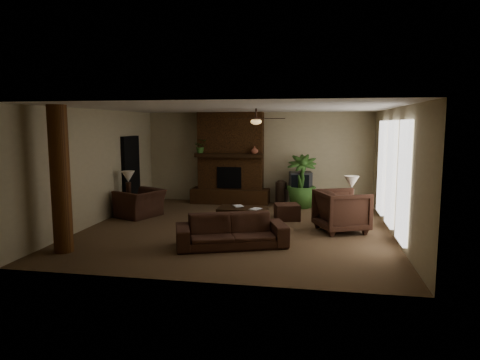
% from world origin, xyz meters
% --- Properties ---
extents(room_shell, '(7.00, 7.00, 7.00)m').
position_xyz_m(room_shell, '(0.00, 0.00, 1.40)').
color(room_shell, brown).
rests_on(room_shell, ground).
extents(fireplace, '(2.40, 0.70, 2.80)m').
position_xyz_m(fireplace, '(-0.80, 3.22, 1.16)').
color(fireplace, '#4F2D15').
rests_on(fireplace, ground).
extents(windows, '(0.08, 3.65, 2.35)m').
position_xyz_m(windows, '(3.45, 0.20, 1.35)').
color(windows, white).
rests_on(windows, ground).
extents(log_column, '(0.36, 0.36, 2.80)m').
position_xyz_m(log_column, '(-2.95, -2.40, 1.40)').
color(log_column, brown).
rests_on(log_column, ground).
extents(doorway, '(0.10, 1.00, 2.10)m').
position_xyz_m(doorway, '(-3.44, 1.80, 1.05)').
color(doorway, black).
rests_on(doorway, ground).
extents(ceiling_fan, '(1.35, 1.35, 0.37)m').
position_xyz_m(ceiling_fan, '(0.40, 0.30, 2.53)').
color(ceiling_fan, '#311E15').
rests_on(ceiling_fan, ceiling).
extents(sofa, '(2.28, 1.34, 0.86)m').
position_xyz_m(sofa, '(0.16, -1.49, 0.43)').
color(sofa, '#3E251A').
rests_on(sofa, ground).
extents(armchair_left, '(1.09, 1.29, 0.96)m').
position_xyz_m(armchair_left, '(-2.77, 0.82, 0.48)').
color(armchair_left, '#3E251A').
rests_on(armchair_left, ground).
extents(armchair_right, '(1.28, 1.32, 1.05)m').
position_xyz_m(armchair_right, '(2.41, 0.15, 0.53)').
color(armchair_right, '#3E251A').
rests_on(armchair_right, ground).
extents(coffee_table, '(1.20, 0.70, 0.43)m').
position_xyz_m(coffee_table, '(0.08, 0.38, 0.37)').
color(coffee_table, black).
rests_on(coffee_table, ground).
extents(ottoman, '(0.73, 0.73, 0.40)m').
position_xyz_m(ottoman, '(1.09, 1.16, 0.20)').
color(ottoman, '#3E251A').
rests_on(ottoman, ground).
extents(tv_stand, '(0.97, 0.75, 0.50)m').
position_xyz_m(tv_stand, '(1.35, 3.11, 0.25)').
color(tv_stand, '#B8B8BA').
rests_on(tv_stand, ground).
extents(tv, '(0.72, 0.62, 0.52)m').
position_xyz_m(tv, '(1.35, 3.13, 0.76)').
color(tv, '#38383A').
rests_on(tv, tv_stand).
extents(floor_vase, '(0.34, 0.34, 0.77)m').
position_xyz_m(floor_vase, '(0.77, 3.15, 0.43)').
color(floor_vase, '#30231B').
rests_on(floor_vase, ground).
extents(floor_plant, '(0.87, 1.55, 0.87)m').
position_xyz_m(floor_plant, '(1.39, 2.86, 0.43)').
color(floor_plant, '#365F26').
rests_on(floor_plant, ground).
extents(side_table_left, '(0.58, 0.58, 0.55)m').
position_xyz_m(side_table_left, '(-3.14, 0.98, 0.28)').
color(side_table_left, black).
rests_on(side_table_left, ground).
extents(lamp_left, '(0.43, 0.43, 0.65)m').
position_xyz_m(lamp_left, '(-3.13, 0.93, 1.00)').
color(lamp_left, '#311E15').
rests_on(lamp_left, side_table_left).
extents(side_table_right, '(0.64, 0.64, 0.55)m').
position_xyz_m(side_table_right, '(2.63, 0.83, 0.28)').
color(side_table_right, black).
rests_on(side_table_right, ground).
extents(lamp_right, '(0.44, 0.44, 0.65)m').
position_xyz_m(lamp_right, '(2.66, 0.85, 1.00)').
color(lamp_right, '#311E15').
rests_on(lamp_right, side_table_right).
extents(mantel_plant, '(0.49, 0.51, 0.33)m').
position_xyz_m(mantel_plant, '(-1.68, 2.97, 1.72)').
color(mantel_plant, '#365F26').
rests_on(mantel_plant, fireplace).
extents(mantel_vase, '(0.28, 0.29, 0.22)m').
position_xyz_m(mantel_vase, '(-0.01, 2.94, 1.67)').
color(mantel_vase, '#96513C').
rests_on(mantel_vase, fireplace).
extents(book_a, '(0.20, 0.12, 0.29)m').
position_xyz_m(book_a, '(-0.15, 0.42, 0.57)').
color(book_a, '#999999').
rests_on(book_a, coffee_table).
extents(book_b, '(0.20, 0.11, 0.29)m').
position_xyz_m(book_b, '(0.31, 0.24, 0.58)').
color(book_b, '#999999').
rests_on(book_b, coffee_table).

